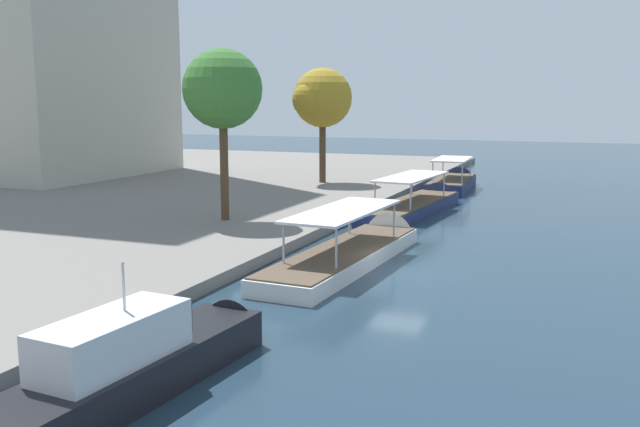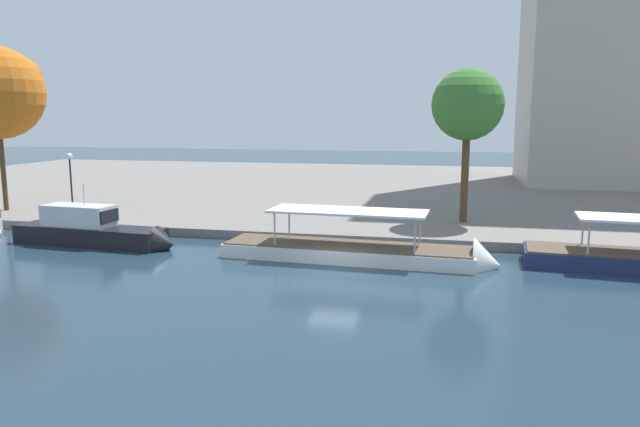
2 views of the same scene
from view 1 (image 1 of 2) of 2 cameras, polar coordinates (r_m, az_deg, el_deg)
name	(u,v)px [view 1 (image 1 of 2)]	position (r m, az deg, el deg)	size (l,w,h in m)	color
ground_plane	(398,272)	(32.74, 6.48, -4.80)	(220.00, 220.00, 0.00)	#1E3342
motor_yacht_1	(145,364)	(20.24, -14.24, -11.92)	(10.89, 3.00, 4.45)	black
tour_boat_2	(353,254)	(34.81, 2.74, -3.34)	(15.20, 3.85, 4.00)	silver
tour_boat_3	(416,208)	(50.09, 7.92, 0.48)	(14.80, 4.22, 3.93)	navy
tour_boat_4	(453,185)	(64.05, 10.91, 2.31)	(11.51, 3.66, 4.04)	navy
tree_0	(320,98)	(62.33, -0.03, 9.51)	(5.51, 5.27, 10.22)	#4C3823
tree_2	(223,89)	(43.01, -7.96, 10.12)	(4.85, 4.85, 10.47)	#4C3823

